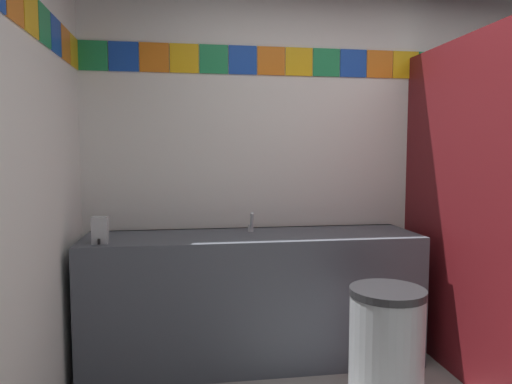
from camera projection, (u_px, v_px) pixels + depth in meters
name	position (u px, v px, depth m)	size (l,w,h in m)	color
wall_back	(349.00, 159.00, 3.43)	(3.82, 0.09, 2.67)	white
vanity_counter	(253.00, 297.00, 3.07)	(2.18, 0.58, 0.85)	#4C515B
faucet_center	(251.00, 224.00, 3.11)	(0.04, 0.10, 0.14)	silver
soap_dispenser	(100.00, 230.00, 2.72)	(0.09, 0.09, 0.16)	#B7BABF
trash_bin	(386.00, 350.00, 2.46)	(0.40, 0.40, 0.67)	#999EA3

